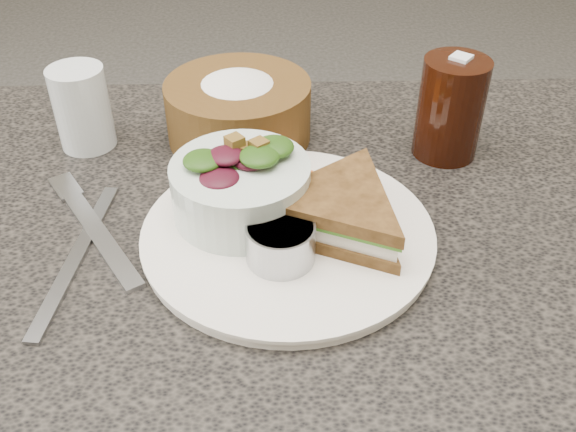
# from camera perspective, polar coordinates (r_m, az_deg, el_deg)

# --- Properties ---
(dinner_plate) EXTENTS (0.29, 0.29, 0.01)m
(dinner_plate) POSITION_cam_1_polar(r_m,az_deg,el_deg) (0.65, -0.00, -1.65)
(dinner_plate) COLOR silver
(dinner_plate) RESTS_ON dining_table
(sandwich) EXTENTS (0.23, 0.23, 0.05)m
(sandwich) POSITION_cam_1_polar(r_m,az_deg,el_deg) (0.63, 4.54, 0.39)
(sandwich) COLOR brown
(sandwich) RESTS_ON dinner_plate
(salad_bowl) EXTENTS (0.17, 0.17, 0.08)m
(salad_bowl) POSITION_cam_1_polar(r_m,az_deg,el_deg) (0.65, -4.24, 3.17)
(salad_bowl) COLOR silver
(salad_bowl) RESTS_ON dinner_plate
(dressing_ramekin) EXTENTS (0.08, 0.08, 0.04)m
(dressing_ramekin) POSITION_cam_1_polar(r_m,az_deg,el_deg) (0.60, -0.67, -2.42)
(dressing_ramekin) COLOR #9DA0A5
(dressing_ramekin) RESTS_ON dinner_plate
(orange_wedge) EXTENTS (0.09, 0.09, 0.03)m
(orange_wedge) POSITION_cam_1_polar(r_m,az_deg,el_deg) (0.70, 0.87, 3.77)
(orange_wedge) COLOR #FF610F
(orange_wedge) RESTS_ON dinner_plate
(fork) EXTENTS (0.12, 0.18, 0.01)m
(fork) POSITION_cam_1_polar(r_m,az_deg,el_deg) (0.69, -16.56, -1.45)
(fork) COLOR #ADAFB5
(fork) RESTS_ON dining_table
(knife) EXTENTS (0.04, 0.23, 0.00)m
(knife) POSITION_cam_1_polar(r_m,az_deg,el_deg) (0.66, -18.25, -3.37)
(knife) COLOR gray
(knife) RESTS_ON dining_table
(bread_basket) EXTENTS (0.22, 0.22, 0.10)m
(bread_basket) POSITION_cam_1_polar(r_m,az_deg,el_deg) (0.80, -4.46, 10.16)
(bread_basket) COLOR #513619
(bread_basket) RESTS_ON dining_table
(cola_glass) EXTENTS (0.08, 0.08, 0.13)m
(cola_glass) POSITION_cam_1_polar(r_m,az_deg,el_deg) (0.78, 14.30, 9.63)
(cola_glass) COLOR black
(cola_glass) RESTS_ON dining_table
(water_glass) EXTENTS (0.09, 0.09, 0.10)m
(water_glass) POSITION_cam_1_polar(r_m,az_deg,el_deg) (0.82, -17.83, 9.14)
(water_glass) COLOR silver
(water_glass) RESTS_ON dining_table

